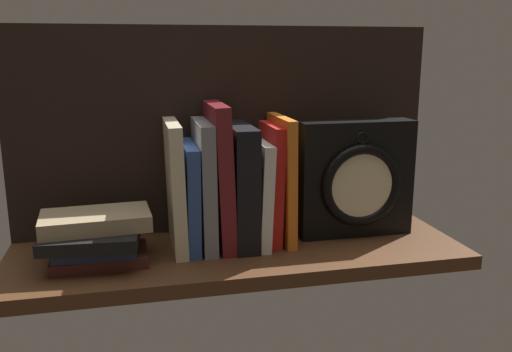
# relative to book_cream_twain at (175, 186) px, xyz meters

# --- Properties ---
(ground_plane) EXTENTS (0.81, 0.26, 0.03)m
(ground_plane) POSITION_rel_book_cream_twain_xyz_m (0.11, -0.04, -0.13)
(ground_plane) COLOR #4C2D19
(back_panel) EXTENTS (0.81, 0.01, 0.40)m
(back_panel) POSITION_rel_book_cream_twain_xyz_m (0.11, 0.09, 0.08)
(back_panel) COLOR black
(back_panel) RESTS_ON ground_plane
(book_cream_twain) EXTENTS (0.03, 0.16, 0.23)m
(book_cream_twain) POSITION_rel_book_cream_twain_xyz_m (0.00, 0.00, 0.00)
(book_cream_twain) COLOR beige
(book_cream_twain) RESTS_ON ground_plane
(book_blue_modern) EXTENTS (0.02, 0.15, 0.19)m
(book_blue_modern) POSITION_rel_book_cream_twain_xyz_m (0.03, 0.00, -0.02)
(book_blue_modern) COLOR #2D4C8E
(book_blue_modern) RESTS_ON ground_plane
(book_gray_chess) EXTENTS (0.03, 0.16, 0.23)m
(book_gray_chess) POSITION_rel_book_cream_twain_xyz_m (0.05, 0.00, -0.00)
(book_gray_chess) COLOR gray
(book_gray_chess) RESTS_ON ground_plane
(book_maroon_dawkins) EXTENTS (0.04, 0.16, 0.26)m
(book_maroon_dawkins) POSITION_rel_book_cream_twain_xyz_m (0.08, 0.00, 0.02)
(book_maroon_dawkins) COLOR maroon
(book_maroon_dawkins) RESTS_ON ground_plane
(book_black_skeptic) EXTENTS (0.04, 0.17, 0.22)m
(book_black_skeptic) POSITION_rel_book_cream_twain_xyz_m (0.12, 0.00, -0.00)
(book_black_skeptic) COLOR black
(book_black_skeptic) RESTS_ON ground_plane
(book_white_catcher) EXTENTS (0.03, 0.16, 0.19)m
(book_white_catcher) POSITION_rel_book_cream_twain_xyz_m (0.15, 0.00, -0.02)
(book_white_catcher) COLOR silver
(book_white_catcher) RESTS_ON ground_plane
(book_red_requiem) EXTENTS (0.03, 0.13, 0.22)m
(book_red_requiem) POSITION_rel_book_cream_twain_xyz_m (0.18, 0.00, -0.00)
(book_red_requiem) COLOR red
(book_red_requiem) RESTS_ON ground_plane
(book_orange_pandolfini) EXTENTS (0.02, 0.15, 0.23)m
(book_orange_pandolfini) POSITION_rel_book_cream_twain_xyz_m (0.20, 0.00, 0.00)
(book_orange_pandolfini) COLOR orange
(book_orange_pandolfini) RESTS_ON ground_plane
(framed_clock) EXTENTS (0.22, 0.07, 0.22)m
(framed_clock) POSITION_rel_book_cream_twain_xyz_m (0.34, -0.01, -0.00)
(framed_clock) COLOR black
(framed_clock) RESTS_ON ground_plane
(book_stack_side) EXTENTS (0.18, 0.15, 0.09)m
(book_stack_side) POSITION_rel_book_cream_twain_xyz_m (-0.14, -0.05, -0.07)
(book_stack_side) COLOR #471E19
(book_stack_side) RESTS_ON ground_plane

